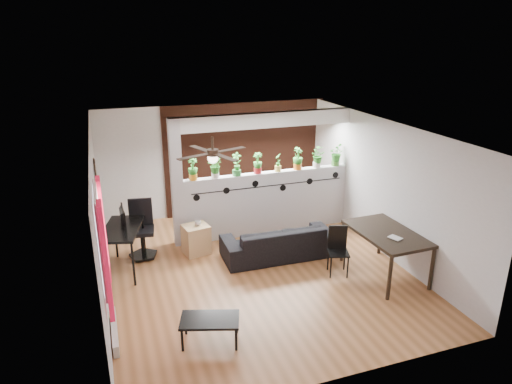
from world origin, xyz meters
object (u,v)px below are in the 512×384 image
object	(u,v)px
potted_plant_6	(317,157)
folding_chair	(338,246)
potted_plant_3	(258,163)
potted_plant_1	(215,167)
sofa	(278,242)
dining_table	(386,237)
potted_plant_5	(298,158)
coffee_table	(210,321)
potted_plant_4	(278,162)
potted_plant_7	(336,155)
cube_shelf	(196,239)
ceiling_fan	(213,155)
computer_desk	(122,232)
cup	(198,223)
office_chair	(142,233)
potted_plant_2	(237,163)
potted_plant_0	(193,169)

from	to	relation	value
potted_plant_6	folding_chair	bearing A→B (deg)	-105.12
potted_plant_3	potted_plant_6	world-z (taller)	potted_plant_3
potted_plant_1	sofa	size ratio (longest dim) A/B	0.21
dining_table	folding_chair	distance (m)	0.86
potted_plant_5	coffee_table	world-z (taller)	potted_plant_5
potted_plant_4	potted_plant_7	distance (m)	1.35
potted_plant_3	cube_shelf	distance (m)	2.01
potted_plant_7	folding_chair	xyz separation A→B (m)	(-1.01, -2.07, -1.08)
ceiling_fan	potted_plant_5	xyz separation A→B (m)	(2.28, 1.80, -0.71)
potted_plant_7	dining_table	size ratio (longest dim) A/B	0.30
ceiling_fan	cube_shelf	size ratio (longest dim) A/B	2.05
computer_desk	potted_plant_7	bearing A→B (deg)	9.38
dining_table	potted_plant_7	bearing A→B (deg)	83.75
sofa	cup	bearing A→B (deg)	-22.87
potted_plant_4	office_chair	bearing A→B (deg)	-174.46
potted_plant_7	computer_desk	size ratio (longest dim) A/B	0.36
cube_shelf	computer_desk	xyz separation A→B (m)	(-1.37, -0.26, 0.47)
potted_plant_3	computer_desk	size ratio (longest dim) A/B	0.34
potted_plant_3	dining_table	bearing A→B (deg)	-57.63
potted_plant_2	cube_shelf	bearing A→B (deg)	-153.12
potted_plant_2	office_chair	xyz separation A→B (m)	(-2.00, -0.28, -1.11)
coffee_table	cup	bearing A→B (deg)	80.84
potted_plant_1	potted_plant_7	distance (m)	2.71
potted_plant_2	computer_desk	distance (m)	2.63
sofa	potted_plant_5	bearing A→B (deg)	-126.19
sofa	computer_desk	size ratio (longest dim) A/B	1.59
potted_plant_4	potted_plant_6	bearing A→B (deg)	0.00
potted_plant_3	folding_chair	size ratio (longest dim) A/B	0.50
potted_plant_1	potted_plant_7	size ratio (longest dim) A/B	0.93
potted_plant_2	potted_plant_4	size ratio (longest dim) A/B	1.24
potted_plant_7	sofa	xyz separation A→B (m)	(-1.78, -1.15, -1.29)
potted_plant_1	potted_plant_3	world-z (taller)	potted_plant_3
office_chair	potted_plant_6	bearing A→B (deg)	4.23
potted_plant_0	sofa	distance (m)	2.20
ceiling_fan	coffee_table	world-z (taller)	ceiling_fan
potted_plant_4	coffee_table	size ratio (longest dim) A/B	0.42
potted_plant_0	coffee_table	distance (m)	3.53
potted_plant_7	cup	world-z (taller)	potted_plant_7
potted_plant_6	potted_plant_0	bearing A→B (deg)	180.00
cube_shelf	office_chair	xyz separation A→B (m)	(-1.00, 0.23, 0.20)
potted_plant_5	computer_desk	bearing A→B (deg)	-168.41
computer_desk	dining_table	bearing A→B (deg)	-20.87
potted_plant_5	office_chair	bearing A→B (deg)	-175.21
potted_plant_7	ceiling_fan	bearing A→B (deg)	-150.49
potted_plant_2	potted_plant_0	bearing A→B (deg)	180.00
sofa	coffee_table	xyz separation A→B (m)	(-1.87, -2.12, 0.04)
cup	computer_desk	distance (m)	1.45
potted_plant_3	sofa	bearing A→B (deg)	-88.81
potted_plant_6	computer_desk	size ratio (longest dim) A/B	0.34
coffee_table	potted_plant_5	bearing A→B (deg)	49.92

